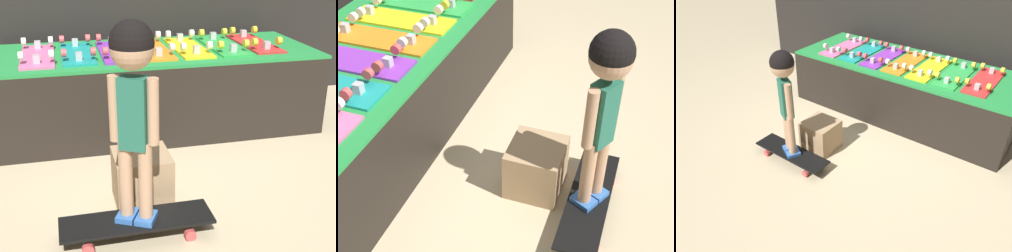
% 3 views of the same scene
% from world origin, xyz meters
% --- Properties ---
extents(ground_plane, '(16.00, 16.00, 0.00)m').
position_xyz_m(ground_plane, '(0.00, 0.00, 0.00)').
color(ground_plane, beige).
extents(display_rack, '(2.23, 0.86, 0.55)m').
position_xyz_m(display_rack, '(0.00, 0.51, 0.28)').
color(display_rack, black).
rests_on(display_rack, ground_plane).
extents(skateboard_purple_on_rack, '(0.21, 0.63, 0.09)m').
position_xyz_m(skateboard_purple_on_rack, '(-0.25, 0.49, 0.57)').
color(skateboard_purple_on_rack, purple).
rests_on(skateboard_purple_on_rack, display_rack).
extents(skateboard_orange_on_rack, '(0.21, 0.63, 0.09)m').
position_xyz_m(skateboard_orange_on_rack, '(0.00, 0.50, 0.57)').
color(skateboard_orange_on_rack, orange).
rests_on(skateboard_orange_on_rack, display_rack).
extents(skateboard_yellow_on_rack, '(0.21, 0.63, 0.09)m').
position_xyz_m(skateboard_yellow_on_rack, '(0.25, 0.50, 0.57)').
color(skateboard_yellow_on_rack, yellow).
rests_on(skateboard_yellow_on_rack, display_rack).
extents(skateboard_green_on_rack, '(0.21, 0.63, 0.09)m').
position_xyz_m(skateboard_green_on_rack, '(0.50, 0.49, 0.57)').
color(skateboard_green_on_rack, green).
rests_on(skateboard_green_on_rack, display_rack).
extents(skateboard_on_floor, '(0.69, 0.20, 0.09)m').
position_xyz_m(skateboard_on_floor, '(-0.35, -0.81, 0.07)').
color(skateboard_on_floor, black).
rests_on(skateboard_on_floor, ground_plane).
extents(child, '(0.20, 0.18, 0.90)m').
position_xyz_m(child, '(-0.35, -0.81, 0.72)').
color(child, '#3870C6').
rests_on(child, skateboard_on_floor).
extents(storage_box, '(0.28, 0.27, 0.27)m').
position_xyz_m(storage_box, '(-0.27, -0.51, 0.14)').
color(storage_box, tan).
rests_on(storage_box, ground_plane).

